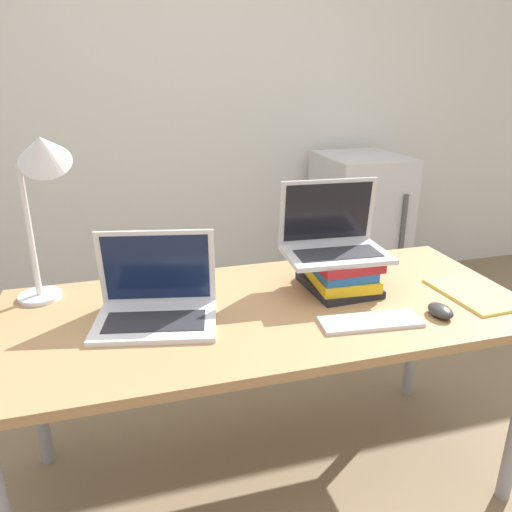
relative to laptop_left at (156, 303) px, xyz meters
name	(u,v)px	position (x,y,z in m)	size (l,w,h in m)	color
wall_back	(182,86)	(0.35, 1.76, 0.58)	(8.00, 0.05, 2.70)	silver
desk	(267,325)	(0.35, -0.01, -0.12)	(1.71, 0.75, 0.71)	#9E754C
laptop_left	(156,303)	(0.00, 0.00, 0.00)	(0.41, 0.33, 0.27)	silver
book_stack	(340,273)	(0.64, 0.05, 0.01)	(0.23, 0.27, 0.12)	black
laptop_on_books	(333,240)	(0.62, 0.08, 0.12)	(0.36, 0.26, 0.25)	#B2B2B7
wireless_keyboard	(371,321)	(0.62, -0.21, -0.05)	(0.32, 0.14, 0.01)	silver
mouse	(440,311)	(0.86, -0.23, -0.03)	(0.07, 0.10, 0.04)	#2D2D2D
notepad	(472,293)	(1.06, -0.12, -0.05)	(0.20, 0.32, 0.01)	#EFE066
desk_lamp	(41,170)	(-0.30, 0.22, 0.38)	(0.23, 0.20, 0.59)	silver
mini_fridge	(358,229)	(1.40, 1.38, -0.29)	(0.49, 0.58, 0.95)	silver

